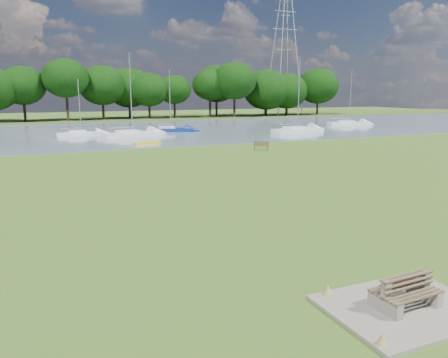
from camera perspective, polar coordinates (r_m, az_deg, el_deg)
name	(u,v)px	position (r m, az deg, el deg)	size (l,w,h in m)	color
ground	(212,197)	(24.51, -1.52, -2.37)	(220.00, 220.00, 0.00)	olive
river	(103,133)	(64.97, -15.56, 5.84)	(220.00, 40.00, 0.10)	gray
far_bank	(81,120)	(94.69, -18.15, 7.31)	(220.00, 20.00, 0.40)	#4C6626
concrete_pad	(404,307)	(13.32, 22.48, -15.25)	(4.20, 3.20, 0.10)	gray
bench_pair	(406,292)	(13.13, 22.63, -13.52)	(1.83, 1.14, 0.96)	gray
riverbank_bench	(261,146)	(43.85, 4.86, 4.34)	(1.57, 0.99, 0.93)	brown
kayak	(148,143)	(49.15, -9.95, 4.65)	(2.87, 0.67, 0.29)	yellow
pylon	(285,29)	(108.43, 8.00, 18.87)	(6.69, 4.69, 32.38)	#A3A5AA
tree_line	(56,84)	(90.21, -21.11, 11.48)	(132.84, 9.95, 12.04)	black
sailboat_1	(349,122)	(78.69, 15.96, 7.13)	(7.48, 3.54, 9.34)	white
sailboat_3	(297,129)	(63.28, 9.53, 6.49)	(8.13, 3.26, 10.45)	white
sailboat_4	(132,133)	(57.88, -11.97, 5.95)	(8.22, 4.20, 10.56)	white
sailboat_5	(81,133)	(60.59, -18.23, 5.78)	(6.17, 2.12, 7.31)	white
sailboat_6	(170,128)	(64.00, -7.07, 6.57)	(6.78, 3.32, 8.68)	navy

